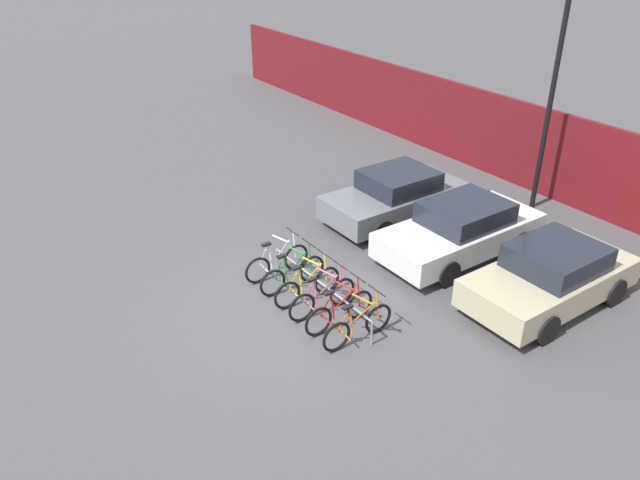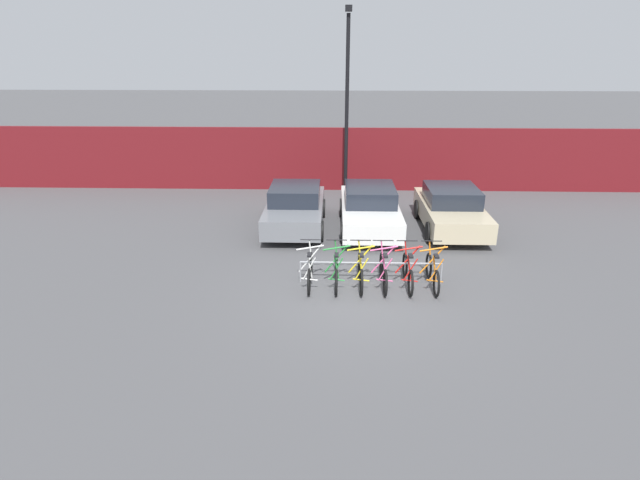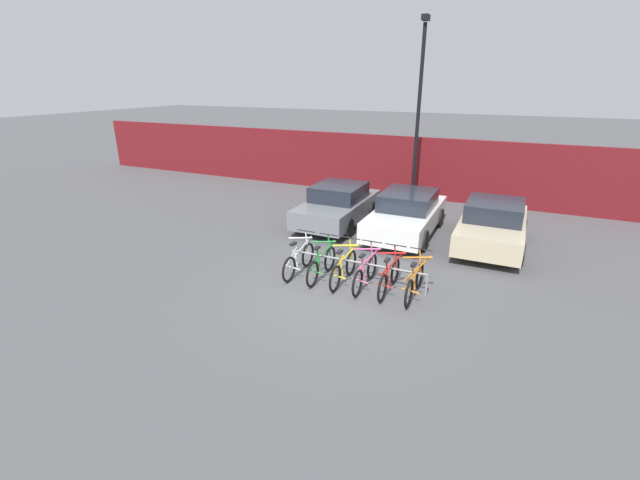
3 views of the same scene
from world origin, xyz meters
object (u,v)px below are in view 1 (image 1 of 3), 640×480
(bike_rack, at_px, (320,285))
(car_beige, at_px, (551,276))
(bicycle_red, at_px, (340,311))
(bicycle_orange, at_px, (358,326))
(bicycle_pink, at_px, (323,298))
(bicycle_white, at_px, (277,262))
(bicycle_yellow, at_px, (308,286))
(lamp_post, at_px, (556,74))
(bicycle_green, at_px, (293,274))
(car_white, at_px, (461,230))
(car_grey, at_px, (396,196))

(bike_rack, bearing_deg, car_beige, 55.07)
(bicycle_red, height_order, bicycle_orange, same)
(bike_rack, height_order, bicycle_red, bicycle_red)
(bicycle_pink, relative_size, car_beige, 0.43)
(bicycle_white, xyz_separation_m, bicycle_yellow, (1.25, 0.00, 0.00))
(bicycle_red, xyz_separation_m, lamp_post, (-1.41, 7.97, 3.45))
(bicycle_green, height_order, car_white, car_white)
(bicycle_white, distance_m, bicycle_pink, 1.82)
(bike_rack, xyz_separation_m, bicycle_yellow, (-0.26, -0.15, -0.11))
(bicycle_red, bearing_deg, car_grey, 128.86)
(bicycle_green, relative_size, car_grey, 0.43)
(car_beige, bearing_deg, bicycle_green, -131.29)
(bicycle_green, bearing_deg, car_grey, 107.61)
(car_beige, relative_size, lamp_post, 0.58)
(car_white, relative_size, car_beige, 1.07)
(car_beige, bearing_deg, car_grey, 179.74)
(bike_rack, relative_size, bicycle_orange, 2.09)
(bicycle_orange, xyz_separation_m, lamp_post, (-2.01, 7.97, 3.45))
(bicycle_white, height_order, bicycle_yellow, same)
(bicycle_pink, bearing_deg, bicycle_red, 0.80)
(bicycle_white, distance_m, car_grey, 4.30)
(bicycle_white, distance_m, bicycle_green, 0.65)
(bicycle_red, bearing_deg, car_white, 101.79)
(bicycle_pink, xyz_separation_m, bicycle_red, (0.60, 0.00, 0.00))
(bike_rack, height_order, lamp_post, lamp_post)
(bicycle_green, bearing_deg, bicycle_yellow, -0.03)
(bike_rack, bearing_deg, car_grey, 118.39)
(bicycle_orange, xyz_separation_m, car_grey, (-3.72, 4.23, 0.31))
(bicycle_red, distance_m, car_white, 4.28)
(bicycle_white, relative_size, car_beige, 0.43)
(bicycle_red, bearing_deg, lamp_post, 102.52)
(bicycle_yellow, xyz_separation_m, car_grey, (-1.94, 4.23, 0.31))
(bicycle_pink, bearing_deg, lamp_post, 96.56)
(lamp_post, bearing_deg, car_beige, -48.49)
(bike_rack, distance_m, bicycle_red, 0.92)
(bicycle_pink, relative_size, lamp_post, 0.25)
(car_white, bearing_deg, bicycle_green, -104.37)
(bicycle_green, height_order, bicycle_yellow, same)
(bicycle_red, bearing_deg, bicycle_green, -177.47)
(bike_rack, relative_size, bicycle_pink, 2.09)
(bicycle_pink, relative_size, bicycle_red, 1.00)
(bicycle_red, relative_size, lamp_post, 0.25)
(bicycle_white, bearing_deg, bicycle_red, -3.85)
(car_grey, bearing_deg, car_white, -0.40)
(car_grey, bearing_deg, bicycle_red, -53.66)
(car_white, bearing_deg, bicycle_orange, -72.90)
(bicycle_pink, bearing_deg, car_beige, 59.79)
(bicycle_green, distance_m, bicycle_orange, 2.37)
(bike_rack, height_order, bicycle_orange, bicycle_orange)
(bicycle_orange, distance_m, car_beige, 4.42)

